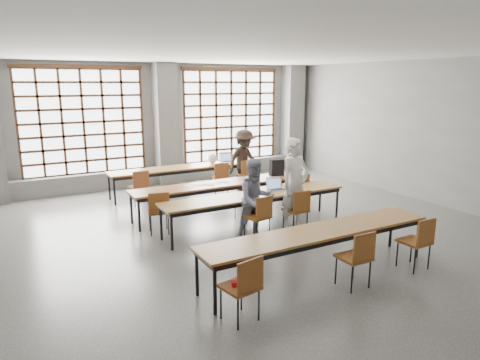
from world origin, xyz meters
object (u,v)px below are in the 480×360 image
object	(u,v)px
red_pouch	(240,283)
student_female	(256,199)
chair_back_left	(139,184)
student_back	(244,160)
desk_row_a	(183,169)
chair_front_right	(298,207)
chair_near_mid	(358,254)
laptop_back	(226,159)
chair_front_left	(260,213)
chair_mid_right	(299,188)
chair_back_right	(246,172)
mouse	(294,188)
green_box	(252,191)
phone	(266,194)
student_male	(295,185)
chair_mid_left	(159,208)
laptop_front	(276,187)
backpack	(277,167)
desk_row_b	(219,186)
chair_mid_centre	(249,195)
chair_near_left	(244,283)
desk_row_c	(256,197)
desk_row_d	(319,234)
chair_near_right	(419,238)
plastic_bag	(213,158)

from	to	relation	value
red_pouch	student_female	bearing A→B (deg)	55.01
chair_back_left	student_back	world-z (taller)	student_back
desk_row_a	chair_front_right	xyz separation A→B (m)	(0.81, -4.07, -0.13)
chair_near_mid	laptop_back	distance (m)	6.64
chair_front_right	laptop_back	bearing A→B (deg)	82.49
chair_front_left	chair_mid_right	bearing A→B (deg)	34.05
chair_front_left	chair_back_right	bearing A→B (deg)	64.10
chair_near_mid	mouse	distance (m)	3.14
chair_mid_right	chair_front_left	xyz separation A→B (m)	(-1.84, -1.25, 0.00)
student_female	green_box	xyz separation A→B (m)	(0.25, 0.58, -0.00)
green_box	phone	distance (m)	0.29
chair_mid_right	chair_front_right	distance (m)	1.57
student_male	red_pouch	distance (m)	3.55
chair_mid_left	chair_back_right	bearing A→B (deg)	34.11
student_female	laptop_front	size ratio (longest dim) A/B	4.05
backpack	student_female	bearing A→B (deg)	-121.76
laptop_front	red_pouch	distance (m)	3.94
chair_back_right	chair_near_mid	xyz separation A→B (m)	(-1.46, -5.79, 0.00)
green_box	desk_row_b	bearing A→B (deg)	98.73
desk_row_b	mouse	distance (m)	1.73
chair_mid_centre	chair_mid_right	world-z (taller)	same
laptop_front	student_female	bearing A→B (deg)	-144.51
chair_mid_centre	red_pouch	distance (m)	4.14
chair_mid_left	mouse	bearing A→B (deg)	-12.89
chair_near_left	student_back	xyz separation A→B (m)	(3.35, 5.91, 0.31)
desk_row_b	chair_mid_left	xyz separation A→B (m)	(-1.62, -0.63, -0.13)
chair_near_mid	phone	distance (m)	2.90
desk_row_a	desk_row_c	distance (m)	3.44
chair_mid_left	red_pouch	distance (m)	3.52
desk_row_c	chair_mid_centre	size ratio (longest dim) A/B	4.55
desk_row_b	chair_front_right	world-z (taller)	chair_front_right
chair_back_right	chair_back_left	bearing A→B (deg)	-180.00
chair_mid_right	laptop_back	size ratio (longest dim) A/B	2.17
chair_mid_left	green_box	bearing A→B (deg)	-16.73
laptop_back	mouse	bearing A→B (deg)	-93.22
student_back	phone	bearing A→B (deg)	-124.57
desk_row_d	chair_near_right	distance (m)	1.63
chair_back_left	phone	bearing A→B (deg)	-58.51
chair_back_right	plastic_bag	xyz separation A→B (m)	(-0.69, 0.68, 0.34)
chair_mid_left	chair_near_right	world-z (taller)	same
chair_mid_left	chair_near_right	distance (m)	4.73
student_female	student_back	distance (m)	3.83
mouse	desk_row_c	bearing A→B (deg)	178.79
desk_row_b	chair_near_mid	world-z (taller)	chair_near_mid
phone	laptop_front	bearing A→B (deg)	29.20
desk_row_d	phone	bearing A→B (deg)	78.47
laptop_back	red_pouch	distance (m)	7.17
desk_row_a	chair_front_right	world-z (taller)	chair_front_right
chair_mid_left	student_back	world-z (taller)	student_back
chair_back_left	plastic_bag	bearing A→B (deg)	16.50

